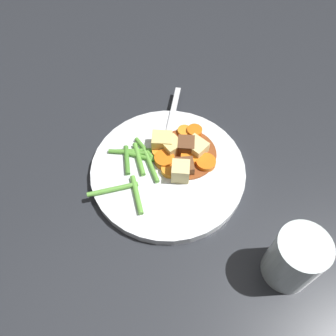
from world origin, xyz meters
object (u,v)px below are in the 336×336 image
carrot_slice_1 (195,132)px  dinner_plate (168,171)px  potato_chunk_2 (196,148)px  fork (170,125)px  carrot_slice_0 (191,159)px  carrot_slice_6 (166,159)px  carrot_slice_2 (161,151)px  meat_chunk_1 (186,146)px  meat_chunk_0 (184,167)px  potato_chunk_0 (162,141)px  carrot_slice_5 (184,131)px  carrot_slice_3 (168,170)px  potato_chunk_1 (172,147)px  water_glass (295,259)px  potato_chunk_3 (181,171)px  carrot_slice_4 (206,163)px

carrot_slice_1 → dinner_plate: bearing=-149.1°
potato_chunk_2 → fork: 0.07m
carrot_slice_0 → carrot_slice_6: 0.04m
carrot_slice_2 → meat_chunk_1: 0.04m
carrot_slice_6 → meat_chunk_0: 0.03m
carrot_slice_6 → potato_chunk_0: potato_chunk_0 is taller
carrot_slice_1 → meat_chunk_1: 0.04m
carrot_slice_5 → meat_chunk_0: 0.08m
carrot_slice_0 → meat_chunk_1: bearing=83.6°
carrot_slice_3 → meat_chunk_0: 0.03m
carrot_slice_5 → potato_chunk_1: size_ratio=0.84×
meat_chunk_0 → carrot_slice_1: bearing=49.1°
carrot_slice_3 → water_glass: size_ratio=0.31×
carrot_slice_1 → potato_chunk_1: size_ratio=0.92×
meat_chunk_1 → carrot_slice_3: bearing=-150.7°
dinner_plate → carrot_slice_5: carrot_slice_5 is taller
meat_chunk_0 → carrot_slice_2: bearing=112.3°
water_glass → fork: bearing=96.3°
carrot_slice_3 → carrot_slice_5: 0.09m
carrot_slice_6 → water_glass: 0.25m
carrot_slice_0 → meat_chunk_1: size_ratio=1.07×
potato_chunk_3 → carrot_slice_6: bearing=102.3°
potato_chunk_3 → carrot_slice_4: bearing=3.1°
potato_chunk_1 → potato_chunk_0: bearing=121.8°
carrot_slice_4 → water_glass: bearing=-84.8°
carrot_slice_1 → potato_chunk_1: bearing=-163.5°
dinner_plate → carrot_slice_3: bearing=-114.2°
carrot_slice_1 → fork: carrot_slice_1 is taller
carrot_slice_6 → meat_chunk_0: bearing=-55.2°
carrot_slice_3 → carrot_slice_6: bearing=74.7°
carrot_slice_0 → meat_chunk_0: size_ratio=1.05×
water_glass → potato_chunk_0: bearing=103.9°
carrot_slice_3 → potato_chunk_1: 0.04m
carrot_slice_0 → carrot_slice_6: (-0.04, 0.02, 0.00)m
carrot_slice_4 → fork: 0.10m
carrot_slice_1 → water_glass: bearing=-89.2°
potato_chunk_0 → meat_chunk_1: bearing=-39.6°
meat_chunk_0 → water_glass: (0.05, -0.21, 0.02)m
carrot_slice_3 → potato_chunk_1: size_ratio=1.01×
carrot_slice_4 → water_glass: water_glass is taller
carrot_slice_6 → meat_chunk_1: bearing=7.2°
dinner_plate → potato_chunk_3: potato_chunk_3 is taller
carrot_slice_3 → meat_chunk_1: 0.05m
carrot_slice_4 → meat_chunk_0: size_ratio=1.13×
carrot_slice_3 → potato_chunk_3: size_ratio=0.95×
carrot_slice_6 → meat_chunk_1: meat_chunk_1 is taller
carrot_slice_3 → carrot_slice_4: bearing=-12.5°
carrot_slice_2 → potato_chunk_1: bearing=-14.1°
carrot_slice_0 → water_glass: (0.04, -0.22, 0.03)m
dinner_plate → carrot_slice_1: 0.09m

